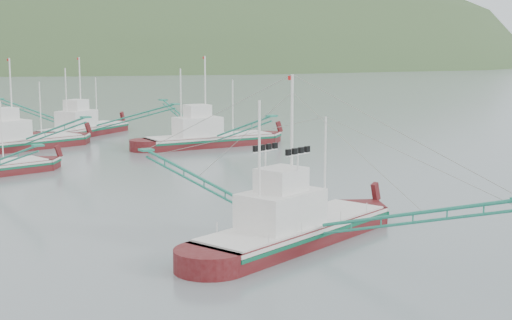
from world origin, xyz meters
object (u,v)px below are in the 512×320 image
bg_boat_far (16,132)px  bg_boat_extra (83,118)px  bg_boat_right (208,133)px  main_boat (295,209)px

bg_boat_far → bg_boat_extra: same height
bg_boat_right → bg_boat_extra: 19.01m
bg_boat_far → bg_boat_right: bg_boat_right is taller
bg_boat_right → bg_boat_extra: bg_boat_right is taller
main_boat → bg_boat_far: 45.92m
bg_boat_extra → bg_boat_far: bearing=-174.8°
bg_boat_far → bg_boat_extra: size_ratio=1.09×
main_boat → bg_boat_far: size_ratio=0.93×
bg_boat_right → bg_boat_extra: bearing=117.6°
bg_boat_right → bg_boat_extra: (-7.66, 17.38, 0.75)m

